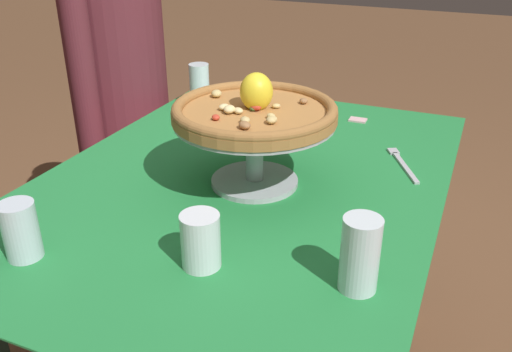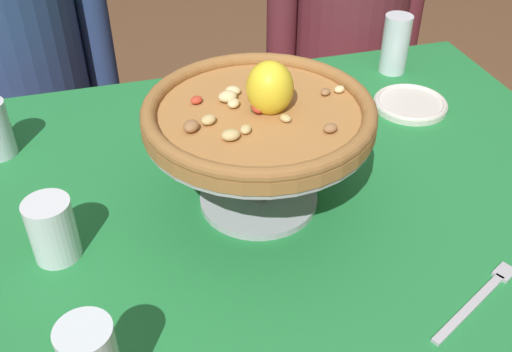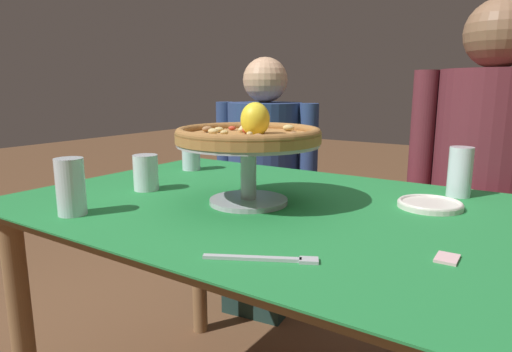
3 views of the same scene
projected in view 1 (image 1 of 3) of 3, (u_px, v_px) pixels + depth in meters
name	position (u px, v px, depth m)	size (l,w,h in m)	color
dining_table	(244.00, 216.00, 1.32)	(1.24, 0.89, 0.72)	olive
pizza_stand	(255.00, 142.00, 1.20)	(0.35, 0.35, 0.16)	#B7B7C1
pizza	(255.00, 110.00, 1.17)	(0.36, 0.36, 0.10)	#AD753D
water_glass_back_left	(21.00, 234.00, 0.97)	(0.06, 0.06, 0.11)	silver
water_glass_side_left	(201.00, 244.00, 0.95)	(0.07, 0.07, 0.10)	white
water_glass_front_left	(360.00, 258.00, 0.88)	(0.06, 0.06, 0.13)	silver
water_glass_back_right	(200.00, 88.00, 1.71)	(0.06, 0.06, 0.13)	silver
side_plate	(242.00, 114.00, 1.64)	(0.15, 0.15, 0.02)	silver
dinner_fork	(402.00, 163.00, 1.34)	(0.18, 0.11, 0.01)	#B7B7C1
sugar_packet	(358.00, 120.00, 1.61)	(0.05, 0.04, 0.01)	beige
diner_right	(123.00, 120.00, 1.92)	(0.48, 0.36, 1.28)	navy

